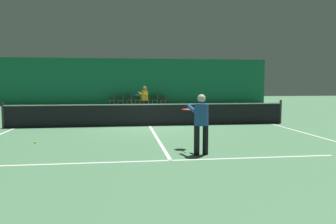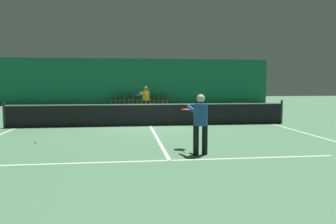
# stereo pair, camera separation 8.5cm
# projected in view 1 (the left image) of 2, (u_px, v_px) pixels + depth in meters

# --- Properties ---
(ground_plane) EXTENTS (60.00, 60.00, 0.00)m
(ground_plane) POSITION_uv_depth(u_px,v_px,m) (150.00, 126.00, 14.08)
(ground_plane) COLOR #4C7F56
(backdrop_curtain) EXTENTS (23.00, 0.12, 3.92)m
(backdrop_curtain) POSITION_uv_depth(u_px,v_px,m) (136.00, 82.00, 28.02)
(backdrop_curtain) COLOR #196B4C
(backdrop_curtain) RESTS_ON ground
(court_line_baseline_far) EXTENTS (11.00, 0.10, 0.00)m
(court_line_baseline_far) POSITION_uv_depth(u_px,v_px,m) (138.00, 106.00, 25.82)
(court_line_baseline_far) COLOR white
(court_line_baseline_far) RESTS_ON ground
(court_line_service_far) EXTENTS (8.25, 0.10, 0.00)m
(court_line_service_far) POSITION_uv_depth(u_px,v_px,m) (142.00, 113.00, 20.40)
(court_line_service_far) COLOR white
(court_line_service_far) RESTS_ON ground
(court_line_service_near) EXTENTS (8.25, 0.10, 0.00)m
(court_line_service_near) POSITION_uv_depth(u_px,v_px,m) (171.00, 160.00, 7.76)
(court_line_service_near) COLOR white
(court_line_service_near) RESTS_ON ground
(court_line_sideline_left) EXTENTS (0.10, 23.80, 0.00)m
(court_line_sideline_left) POSITION_uv_depth(u_px,v_px,m) (15.00, 128.00, 13.34)
(court_line_sideline_left) COLOR white
(court_line_sideline_left) RESTS_ON ground
(court_line_sideline_right) EXTENTS (0.10, 23.80, 0.00)m
(court_line_sideline_right) POSITION_uv_depth(u_px,v_px,m) (271.00, 124.00, 14.81)
(court_line_sideline_right) COLOR white
(court_line_sideline_right) RESTS_ON ground
(court_line_centre) EXTENTS (0.10, 12.80, 0.00)m
(court_line_centre) POSITION_uv_depth(u_px,v_px,m) (150.00, 126.00, 14.08)
(court_line_centre) COLOR white
(court_line_centre) RESTS_ON ground
(tennis_net) EXTENTS (12.00, 0.10, 1.07)m
(tennis_net) POSITION_uv_depth(u_px,v_px,m) (150.00, 114.00, 14.03)
(tennis_net) COLOR black
(tennis_net) RESTS_ON ground
(player_near) EXTENTS (0.58, 1.34, 1.55)m
(player_near) POSITION_uv_depth(u_px,v_px,m) (201.00, 120.00, 8.34)
(player_near) COLOR black
(player_near) RESTS_ON ground
(player_far) EXTENTS (0.96, 1.34, 1.65)m
(player_far) POSITION_uv_depth(u_px,v_px,m) (144.00, 98.00, 19.33)
(player_far) COLOR black
(player_far) RESTS_ON ground
(courtside_chair_0) EXTENTS (0.44, 0.44, 0.84)m
(courtside_chair_0) POSITION_uv_depth(u_px,v_px,m) (113.00, 99.00, 27.34)
(courtside_chair_0) COLOR #99999E
(courtside_chair_0) RESTS_ON ground
(courtside_chair_1) EXTENTS (0.44, 0.44, 0.84)m
(courtside_chair_1) POSITION_uv_depth(u_px,v_px,m) (121.00, 99.00, 27.44)
(courtside_chair_1) COLOR #99999E
(courtside_chair_1) RESTS_ON ground
(courtside_chair_2) EXTENTS (0.44, 0.44, 0.84)m
(courtside_chair_2) POSITION_uv_depth(u_px,v_px,m) (130.00, 99.00, 27.53)
(courtside_chair_2) COLOR #99999E
(courtside_chair_2) RESTS_ON ground
(courtside_chair_3) EXTENTS (0.44, 0.44, 0.84)m
(courtside_chair_3) POSITION_uv_depth(u_px,v_px,m) (139.00, 99.00, 27.63)
(courtside_chair_3) COLOR #99999E
(courtside_chair_3) RESTS_ON ground
(courtside_chair_4) EXTENTS (0.44, 0.44, 0.84)m
(courtside_chair_4) POSITION_uv_depth(u_px,v_px,m) (147.00, 99.00, 27.72)
(courtside_chair_4) COLOR #99999E
(courtside_chair_4) RESTS_ON ground
(courtside_chair_5) EXTENTS (0.44, 0.44, 0.84)m
(courtside_chair_5) POSITION_uv_depth(u_px,v_px,m) (156.00, 99.00, 27.82)
(courtside_chair_5) COLOR #99999E
(courtside_chair_5) RESTS_ON ground
(courtside_chair_6) EXTENTS (0.44, 0.44, 0.84)m
(courtside_chair_6) POSITION_uv_depth(u_px,v_px,m) (164.00, 99.00, 27.91)
(courtside_chair_6) COLOR #99999E
(courtside_chair_6) RESTS_ON ground
(tennis_ball) EXTENTS (0.07, 0.07, 0.07)m
(tennis_ball) POSITION_uv_depth(u_px,v_px,m) (35.00, 142.00, 9.97)
(tennis_ball) COLOR #D1DB33
(tennis_ball) RESTS_ON ground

